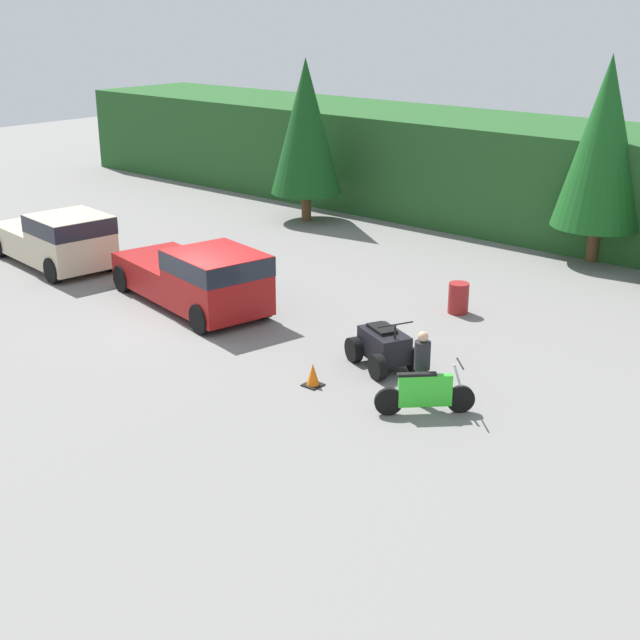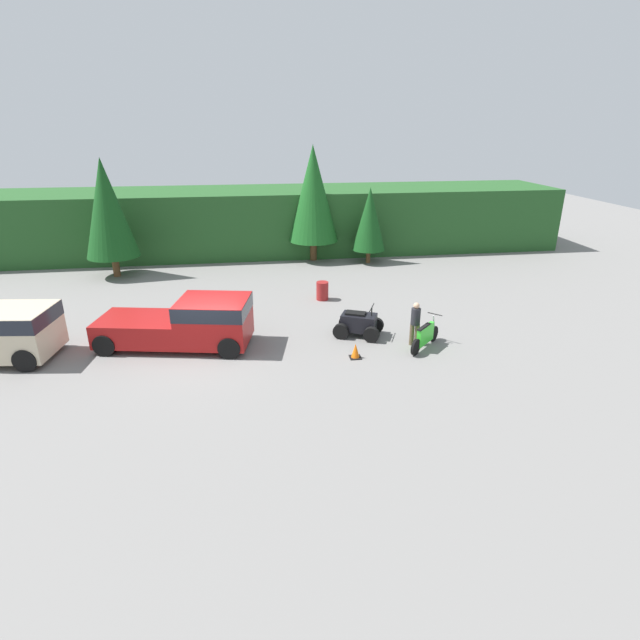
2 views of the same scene
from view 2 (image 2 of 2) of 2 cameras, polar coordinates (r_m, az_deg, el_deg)
The scene contains 11 objects.
ground_plane at distance 18.91m, azimuth -12.72°, elevation -3.86°, with size 80.00×80.00×0.00m, color slate.
hillside_backdrop at distance 33.64m, azimuth -11.29°, elevation 10.98°, with size 44.00×6.00×3.97m.
tree_left at distance 29.34m, azimuth -23.16°, elevation 11.64°, with size 2.79×2.79×6.35m.
tree_mid_left at distance 30.56m, azimuth -0.79°, elevation 14.20°, with size 3.00×3.00×6.83m.
tree_mid_right at distance 30.27m, azimuth 5.68°, elevation 11.39°, with size 1.98×1.98×4.49m.
pickup_truck_red at distance 19.39m, azimuth -14.70°, elevation -0.18°, with size 6.00×3.28×1.90m.
dirt_bike at distance 19.21m, azimuth 11.94°, elevation -1.82°, with size 1.61×1.62×1.16m.
quad_atv at distance 19.93m, azimuth 4.44°, elevation -0.45°, with size 2.19×1.88×1.27m.
rider_person at distance 19.21m, azimuth 10.83°, elevation -0.26°, with size 0.47×0.47×1.72m.
traffic_cone at distance 18.14m, azimuth 4.07°, elevation -3.59°, with size 0.42×0.42×0.55m.
steel_barrel at distance 24.00m, azimuth 0.27°, elevation 3.35°, with size 0.58×0.58×0.88m.
Camera 2 is at (1.71, -17.06, 7.97)m, focal length 28.00 mm.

